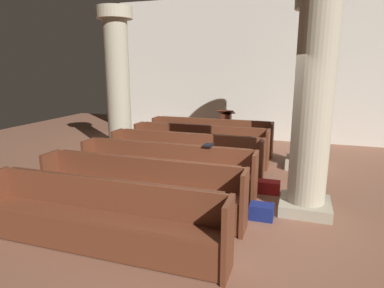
% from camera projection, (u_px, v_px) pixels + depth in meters
% --- Properties ---
extents(ground_plane, '(19.20, 19.20, 0.00)m').
position_uv_depth(ground_plane, '(213.00, 214.00, 5.33)').
color(ground_plane, brown).
extents(back_wall, '(10.00, 0.16, 4.50)m').
position_uv_depth(back_wall, '(263.00, 70.00, 10.44)').
color(back_wall, silver).
rests_on(back_wall, ground).
extents(pew_row_0, '(3.36, 0.47, 0.92)m').
position_uv_depth(pew_row_0, '(211.00, 135.00, 9.12)').
color(pew_row_0, brown).
rests_on(pew_row_0, ground).
extents(pew_row_1, '(3.36, 0.46, 0.92)m').
position_uv_depth(pew_row_1, '(200.00, 143.00, 8.13)').
color(pew_row_1, brown).
rests_on(pew_row_1, ground).
extents(pew_row_2, '(3.36, 0.47, 0.92)m').
position_uv_depth(pew_row_2, '(185.00, 153.00, 7.13)').
color(pew_row_2, brown).
rests_on(pew_row_2, ground).
extents(pew_row_3, '(3.36, 0.46, 0.92)m').
position_uv_depth(pew_row_3, '(166.00, 167.00, 6.14)').
color(pew_row_3, brown).
rests_on(pew_row_3, ground).
extents(pew_row_4, '(3.36, 0.46, 0.92)m').
position_uv_depth(pew_row_4, '(139.00, 186.00, 5.15)').
color(pew_row_4, brown).
rests_on(pew_row_4, ground).
extents(pew_row_5, '(3.36, 0.47, 0.92)m').
position_uv_depth(pew_row_5, '(100.00, 215.00, 4.15)').
color(pew_row_5, brown).
rests_on(pew_row_5, ground).
extents(pillar_aisle_side, '(0.93, 0.93, 3.85)m').
position_uv_depth(pillar_aisle_side, '(311.00, 82.00, 7.40)').
color(pillar_aisle_side, '#9F967E').
rests_on(pillar_aisle_side, ground).
extents(pillar_far_side, '(0.93, 0.93, 3.85)m').
position_uv_depth(pillar_far_side, '(118.00, 80.00, 8.89)').
color(pillar_far_side, '#9F967E').
rests_on(pillar_far_side, ground).
extents(pillar_aisle_rear, '(0.87, 0.87, 3.85)m').
position_uv_depth(pillar_aisle_rear, '(315.00, 89.00, 5.00)').
color(pillar_aisle_rear, '#9F967E').
rests_on(pillar_aisle_rear, ground).
extents(lectern, '(0.48, 0.45, 1.08)m').
position_uv_depth(lectern, '(226.00, 130.00, 10.03)').
color(lectern, '#492215').
rests_on(lectern, ground).
extents(hymn_book, '(0.16, 0.21, 0.04)m').
position_uv_depth(hymn_book, '(208.00, 145.00, 5.98)').
color(hymn_book, black).
rests_on(hymn_book, pew_row_3).
extents(kneeler_box_navy, '(0.37, 0.27, 0.24)m').
position_uv_depth(kneeler_box_navy, '(262.00, 212.00, 5.14)').
color(kneeler_box_navy, navy).
rests_on(kneeler_box_navy, ground).
extents(kneeler_box_red, '(0.42, 0.24, 0.24)m').
position_uv_depth(kneeler_box_red, '(268.00, 187.00, 6.20)').
color(kneeler_box_red, maroon).
rests_on(kneeler_box_red, ground).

